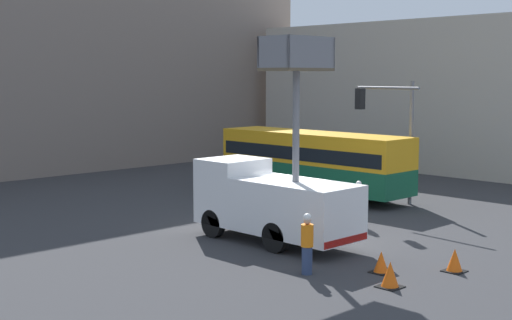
# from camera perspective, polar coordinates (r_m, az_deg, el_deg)

# --- Properties ---
(ground_plane) EXTENTS (120.00, 120.00, 0.00)m
(ground_plane) POSITION_cam_1_polar(r_m,az_deg,el_deg) (26.72, 3.97, -6.18)
(ground_plane) COLOR #333335
(building_backdrop_side) EXTENTS (10.00, 28.00, 9.45)m
(building_backdrop_side) POSITION_cam_1_polar(r_m,az_deg,el_deg) (48.56, 16.92, 4.96)
(building_backdrop_side) COLOR #BCB2A3
(building_backdrop_side) RESTS_ON ground_plane
(utility_truck) EXTENTS (2.33, 6.45, 7.28)m
(utility_truck) POSITION_cam_1_polar(r_m,az_deg,el_deg) (25.54, 1.33, -3.05)
(utility_truck) COLOR white
(utility_truck) RESTS_ON ground_plane
(city_bus) EXTENTS (2.59, 10.61, 3.18)m
(city_bus) POSITION_cam_1_polar(r_m,az_deg,el_deg) (35.69, 4.59, 0.13)
(city_bus) COLOR #145638
(city_bus) RESTS_ON ground_plane
(traffic_light_pole) EXTENTS (3.75, 3.50, 5.75)m
(traffic_light_pole) POSITION_cam_1_polar(r_m,az_deg,el_deg) (32.74, 10.90, 3.02)
(traffic_light_pole) COLOR slate
(traffic_light_pole) RESTS_ON ground_plane
(road_worker_near_truck) EXTENTS (0.38, 0.38, 1.87)m
(road_worker_near_truck) POSITION_cam_1_polar(r_m,az_deg,el_deg) (21.63, 4.11, -6.69)
(road_worker_near_truck) COLOR navy
(road_worker_near_truck) RESTS_ON ground_plane
(road_worker_directing) EXTENTS (0.38, 0.38, 1.80)m
(road_worker_directing) POSITION_cam_1_polar(r_m,az_deg,el_deg) (28.88, 8.20, -3.44)
(road_worker_directing) COLOR navy
(road_worker_directing) RESTS_ON ground_plane
(traffic_cone_near_truck) EXTENTS (0.65, 0.65, 0.75)m
(traffic_cone_near_truck) POSITION_cam_1_polar(r_m,az_deg,el_deg) (20.77, 10.68, -9.04)
(traffic_cone_near_truck) COLOR black
(traffic_cone_near_truck) RESTS_ON ground_plane
(traffic_cone_mid_road) EXTENTS (0.59, 0.59, 0.67)m
(traffic_cone_mid_road) POSITION_cam_1_polar(r_m,az_deg,el_deg) (22.22, 9.98, -8.09)
(traffic_cone_mid_road) COLOR black
(traffic_cone_mid_road) RESTS_ON ground_plane
(traffic_cone_far_side) EXTENTS (0.62, 0.62, 0.71)m
(traffic_cone_far_side) POSITION_cam_1_polar(r_m,az_deg,el_deg) (22.83, 15.60, -7.77)
(traffic_cone_far_side) COLOR black
(traffic_cone_far_side) RESTS_ON ground_plane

